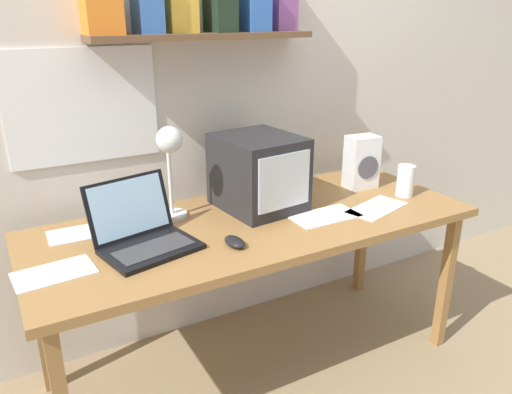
# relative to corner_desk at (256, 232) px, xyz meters

# --- Properties ---
(ground_plane) EXTENTS (12.00, 12.00, 0.00)m
(ground_plane) POSITION_rel_corner_desk_xyz_m (0.00, 0.00, -0.66)
(ground_plane) COLOR #937C5B
(back_wall) EXTENTS (5.60, 0.24, 2.60)m
(back_wall) POSITION_rel_corner_desk_xyz_m (-0.00, 0.46, 0.64)
(back_wall) COLOR beige
(back_wall) RESTS_ON ground_plane
(corner_desk) EXTENTS (1.82, 0.72, 0.72)m
(corner_desk) POSITION_rel_corner_desk_xyz_m (0.00, 0.00, 0.00)
(corner_desk) COLOR olive
(corner_desk) RESTS_ON ground_plane
(crt_monitor) EXTENTS (0.34, 0.39, 0.31)m
(crt_monitor) POSITION_rel_corner_desk_xyz_m (0.08, 0.12, 0.21)
(crt_monitor) COLOR #232326
(crt_monitor) RESTS_ON corner_desk
(laptop) EXTENTS (0.38, 0.35, 0.23)m
(laptop) POSITION_rel_corner_desk_xyz_m (-0.48, -0.01, 0.12)
(laptop) COLOR black
(laptop) RESTS_ON corner_desk
(desk_lamp) EXTENTS (0.13, 0.17, 0.39)m
(desk_lamp) POSITION_rel_corner_desk_xyz_m (-0.30, 0.15, 0.34)
(desk_lamp) COLOR silver
(desk_lamp) RESTS_ON corner_desk
(juice_glass) EXTENTS (0.08, 0.08, 0.14)m
(juice_glass) POSITION_rel_corner_desk_xyz_m (0.74, -0.08, 0.12)
(juice_glass) COLOR white
(juice_glass) RESTS_ON corner_desk
(space_heater) EXTENTS (0.16, 0.12, 0.25)m
(space_heater) POSITION_rel_corner_desk_xyz_m (0.64, 0.11, 0.18)
(space_heater) COLOR white
(space_heater) RESTS_ON corner_desk
(computer_mouse) EXTENTS (0.07, 0.11, 0.03)m
(computer_mouse) POSITION_rel_corner_desk_xyz_m (-0.18, -0.17, 0.07)
(computer_mouse) COLOR black
(computer_mouse) RESTS_ON corner_desk
(printed_handout) EXTENTS (0.29, 0.16, 0.00)m
(printed_handout) POSITION_rel_corner_desk_xyz_m (0.27, -0.11, 0.06)
(printed_handout) COLOR white
(printed_handout) RESTS_ON corner_desk
(loose_paper_near_monitor) EXTENTS (0.32, 0.22, 0.00)m
(loose_paper_near_monitor) POSITION_rel_corner_desk_xyz_m (0.52, -0.14, 0.06)
(loose_paper_near_monitor) COLOR white
(loose_paper_near_monitor) RESTS_ON corner_desk
(loose_paper_near_laptop) EXTENTS (0.26, 0.17, 0.00)m
(loose_paper_near_laptop) POSITION_rel_corner_desk_xyz_m (-0.79, -0.07, 0.06)
(loose_paper_near_laptop) COLOR white
(loose_paper_near_laptop) RESTS_ON corner_desk
(open_notebook) EXTENTS (0.30, 0.16, 0.00)m
(open_notebook) POSITION_rel_corner_desk_xyz_m (-0.63, 0.21, 0.06)
(open_notebook) COLOR silver
(open_notebook) RESTS_ON corner_desk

